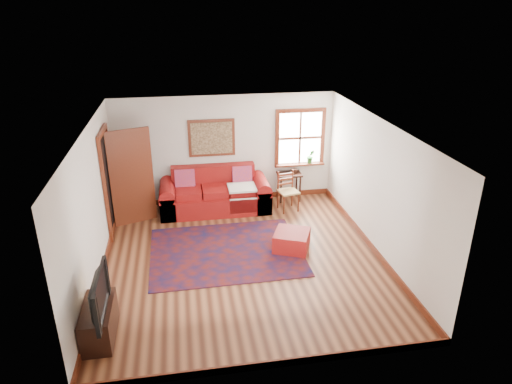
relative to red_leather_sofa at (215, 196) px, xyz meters
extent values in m
plane|color=#462012|center=(0.30, -2.28, -0.32)|extent=(5.50, 5.50, 0.00)
cube|color=silver|center=(0.30, 0.47, 0.93)|extent=(5.00, 0.04, 2.50)
cube|color=silver|center=(0.30, -5.03, 0.93)|extent=(5.00, 0.04, 2.50)
cube|color=silver|center=(-2.20, -2.28, 0.93)|extent=(0.04, 5.50, 2.50)
cube|color=silver|center=(2.80, -2.28, 0.93)|extent=(0.04, 5.50, 2.50)
cube|color=white|center=(0.30, -2.28, 2.18)|extent=(5.00, 5.50, 0.04)
cube|color=#622715|center=(0.30, 0.46, -0.26)|extent=(5.00, 0.03, 0.12)
cube|color=#622715|center=(-2.18, -2.28, -0.26)|extent=(0.03, 5.50, 0.12)
cube|color=#622715|center=(2.79, -2.28, -0.26)|extent=(0.03, 5.50, 0.12)
cube|color=white|center=(2.05, 0.46, 1.13)|extent=(1.00, 0.02, 1.20)
cube|color=#622715|center=(2.05, 0.44, 1.78)|extent=(1.18, 0.06, 0.09)
cube|color=#622715|center=(2.05, 0.44, 0.49)|extent=(1.18, 0.06, 0.09)
cube|color=#622715|center=(1.51, 0.44, 1.13)|extent=(0.09, 0.06, 1.20)
cube|color=#622715|center=(2.60, 0.44, 1.13)|extent=(0.09, 0.06, 1.20)
cube|color=#622715|center=(2.05, 0.44, 1.13)|extent=(1.00, 0.04, 0.05)
cube|color=#622715|center=(2.05, 0.37, 0.51)|extent=(1.15, 0.20, 0.04)
imported|color=#246826|center=(2.30, 0.35, 0.70)|extent=(0.18, 0.15, 0.33)
cube|color=black|center=(-2.19, -0.68, 0.71)|extent=(0.02, 0.90, 2.05)
cube|color=#622715|center=(-2.16, -1.17, 0.71)|extent=(0.06, 0.09, 2.05)
cube|color=#622715|center=(-2.16, -0.18, 0.71)|extent=(0.06, 0.09, 2.05)
cube|color=#622715|center=(-2.16, -0.68, 1.78)|extent=(0.06, 1.08, 0.09)
cube|color=#622715|center=(-1.73, -0.38, 0.71)|extent=(0.86, 0.35, 2.05)
cube|color=silver|center=(-1.73, -0.38, 0.81)|extent=(0.56, 0.22, 1.33)
cube|color=#622715|center=(0.00, 0.45, 1.23)|extent=(1.05, 0.04, 0.85)
cube|color=tan|center=(0.00, 0.42, 1.23)|extent=(0.92, 0.03, 0.72)
cube|color=#56120C|center=(0.03, -1.96, -0.31)|extent=(2.85, 2.29, 0.02)
cube|color=maroon|center=(0.00, -0.06, -0.10)|extent=(2.43, 1.01, 0.42)
cube|color=maroon|center=(0.00, 0.30, 0.37)|extent=(1.89, 0.28, 0.53)
cube|color=maroon|center=(-1.05, -0.06, -0.05)|extent=(0.34, 1.01, 0.53)
cube|color=maroon|center=(1.04, -0.06, -0.05)|extent=(0.34, 1.01, 0.53)
cube|color=red|center=(-0.65, 0.13, 0.40)|extent=(0.44, 0.22, 0.46)
cube|color=red|center=(0.64, 0.13, 0.40)|extent=(0.44, 0.22, 0.46)
cube|color=silver|center=(0.58, -0.25, 0.27)|extent=(0.61, 0.55, 0.04)
cube|color=maroon|center=(1.28, -2.07, -0.14)|extent=(0.83, 0.83, 0.36)
cube|color=black|center=(1.77, 0.23, 0.33)|extent=(0.56, 0.42, 0.04)
cylinder|color=black|center=(1.54, 0.06, 0.00)|extent=(0.04, 0.04, 0.63)
cylinder|color=black|center=(2.00, 0.06, 0.00)|extent=(0.04, 0.04, 0.63)
cylinder|color=black|center=(1.54, 0.40, 0.00)|extent=(0.04, 0.04, 0.63)
cylinder|color=black|center=(2.00, 0.40, 0.00)|extent=(0.04, 0.04, 0.63)
cube|color=tan|center=(1.62, -0.33, 0.13)|extent=(0.49, 0.47, 0.04)
cylinder|color=#622715|center=(1.48, -0.53, -0.10)|extent=(0.04, 0.04, 0.42)
cylinder|color=#622715|center=(1.83, -0.46, -0.10)|extent=(0.04, 0.04, 0.42)
cylinder|color=#622715|center=(1.41, -0.20, 0.13)|extent=(0.04, 0.04, 0.89)
cylinder|color=#622715|center=(1.76, -0.13, 0.13)|extent=(0.04, 0.04, 0.89)
cube|color=#622715|center=(1.59, -0.17, 0.37)|extent=(0.35, 0.10, 0.27)
cube|color=black|center=(-1.98, -4.01, -0.07)|extent=(0.41, 0.91, 0.50)
imported|color=black|center=(-1.96, -4.17, 0.48)|extent=(0.14, 1.03, 0.60)
cylinder|color=silver|center=(-1.93, -3.64, 0.28)|extent=(0.12, 0.12, 0.18)
cylinder|color=#FFA53F|center=(-1.93, -3.64, 0.25)|extent=(0.07, 0.07, 0.12)
camera|label=1|loc=(-0.67, -9.48, 4.10)|focal=32.00mm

